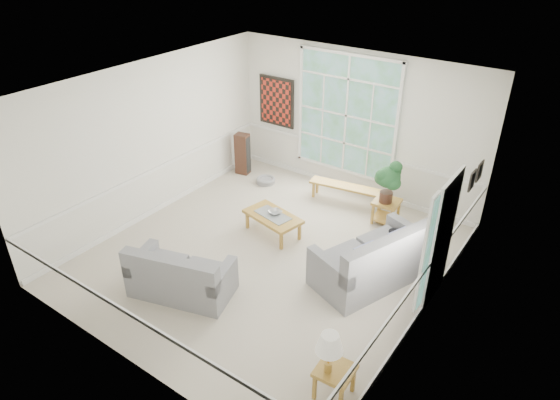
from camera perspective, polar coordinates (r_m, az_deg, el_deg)
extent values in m
cube|color=#B8AD9B|center=(8.81, -1.29, -6.31)|extent=(5.50, 6.00, 0.01)
cube|color=white|center=(7.45, -1.56, 12.73)|extent=(5.50, 6.00, 0.02)
cube|color=silver|center=(10.36, 8.63, 8.61)|extent=(5.50, 0.02, 3.00)
cube|color=silver|center=(6.25, -18.19, -8.04)|extent=(5.50, 0.02, 3.00)
cube|color=silver|center=(9.76, -14.57, 6.63)|extent=(0.02, 6.00, 3.00)
cube|color=silver|center=(6.95, 17.17, -3.71)|extent=(0.02, 6.00, 3.00)
cube|color=white|center=(10.36, 7.60, 9.57)|extent=(2.30, 0.08, 2.40)
cube|color=white|center=(7.69, 17.94, -4.38)|extent=(0.08, 0.90, 2.10)
cube|color=white|center=(7.12, 16.37, -6.08)|extent=(0.08, 0.26, 1.90)
cube|color=maroon|center=(11.24, -0.42, 11.17)|extent=(0.90, 0.06, 1.10)
cube|color=black|center=(8.43, 21.06, 2.13)|extent=(0.04, 0.26, 0.32)
cube|color=black|center=(8.78, 21.80, 3.10)|extent=(0.04, 0.26, 0.32)
cube|color=gray|center=(8.12, 10.46, -5.95)|extent=(1.57, 2.10, 1.02)
cube|color=gray|center=(7.91, -11.23, -7.86)|extent=(1.73, 1.22, 0.84)
cube|color=#A3782E|center=(9.25, -0.82, -2.81)|extent=(1.18, 0.80, 0.40)
imported|color=#A1A1A6|center=(9.17, -0.56, -1.38)|extent=(0.37, 0.37, 0.07)
cube|color=#A3782E|center=(10.37, 7.69, 0.68)|extent=(1.62, 0.57, 0.37)
cube|color=#A3782E|center=(9.78, 11.99, -1.30)|extent=(0.51, 0.51, 0.48)
cube|color=#A3782E|center=(6.51, 6.22, -19.96)|extent=(0.47, 0.47, 0.45)
cylinder|color=gray|center=(11.09, -1.64, 2.25)|extent=(0.49, 0.49, 0.13)
cube|color=#3D2218|center=(11.39, -4.31, 5.28)|extent=(0.33, 0.28, 0.95)
ellipsoid|color=black|center=(8.54, 13.24, -3.62)|extent=(0.36, 0.33, 0.14)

